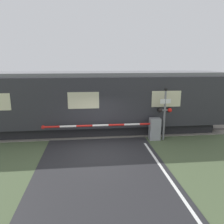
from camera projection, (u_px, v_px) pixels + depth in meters
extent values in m
plane|color=#475638|center=(100.00, 153.00, 10.70)|extent=(80.00, 80.00, 0.00)
cube|color=slate|center=(97.00, 130.00, 14.17)|extent=(36.00, 3.20, 0.03)
cube|color=#595451|center=(97.00, 133.00, 13.46)|extent=(36.00, 0.08, 0.10)
cube|color=#595451|center=(97.00, 126.00, 14.85)|extent=(36.00, 0.08, 0.10)
cube|color=black|center=(85.00, 126.00, 14.02)|extent=(15.88, 2.60, 0.60)
cube|color=#2D2D33|center=(84.00, 100.00, 13.62)|extent=(17.26, 3.05, 2.91)
cube|color=slate|center=(83.00, 74.00, 13.26)|extent=(16.92, 2.81, 0.24)
cube|color=beige|center=(166.00, 99.00, 12.58)|extent=(1.73, 0.02, 0.93)
cube|color=beige|center=(83.00, 100.00, 12.08)|extent=(1.73, 0.02, 0.93)
cube|color=gray|center=(155.00, 129.00, 12.40)|extent=(0.60, 0.44, 1.26)
cylinder|color=gray|center=(155.00, 124.00, 12.33)|extent=(0.16, 0.16, 0.18)
cylinder|color=red|center=(147.00, 124.00, 12.28)|extent=(0.88, 0.11, 0.11)
cylinder|color=white|center=(132.00, 124.00, 12.19)|extent=(0.88, 0.11, 0.11)
cylinder|color=red|center=(116.00, 125.00, 12.10)|extent=(0.88, 0.11, 0.11)
cylinder|color=white|center=(100.00, 125.00, 12.01)|extent=(0.88, 0.11, 0.11)
cylinder|color=red|center=(84.00, 126.00, 11.92)|extent=(0.88, 0.11, 0.11)
cylinder|color=white|center=(68.00, 126.00, 11.83)|extent=(0.88, 0.11, 0.11)
cylinder|color=red|center=(51.00, 127.00, 11.73)|extent=(0.88, 0.11, 0.11)
cylinder|color=red|center=(43.00, 127.00, 11.69)|extent=(0.20, 0.02, 0.20)
cylinder|color=gray|center=(164.00, 116.00, 12.21)|extent=(0.11, 0.11, 2.81)
cube|color=gray|center=(165.00, 110.00, 12.13)|extent=(0.67, 0.07, 0.07)
sphere|color=black|center=(160.00, 110.00, 12.05)|extent=(0.24, 0.24, 0.24)
sphere|color=red|center=(170.00, 110.00, 12.11)|extent=(0.24, 0.24, 0.24)
cylinder|color=black|center=(160.00, 110.00, 12.16)|extent=(0.30, 0.06, 0.30)
cylinder|color=black|center=(169.00, 110.00, 12.22)|extent=(0.30, 0.06, 0.30)
cube|color=white|center=(165.00, 101.00, 11.98)|extent=(0.60, 0.02, 0.25)
sphere|color=black|center=(166.00, 89.00, 11.86)|extent=(0.18, 0.18, 0.18)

